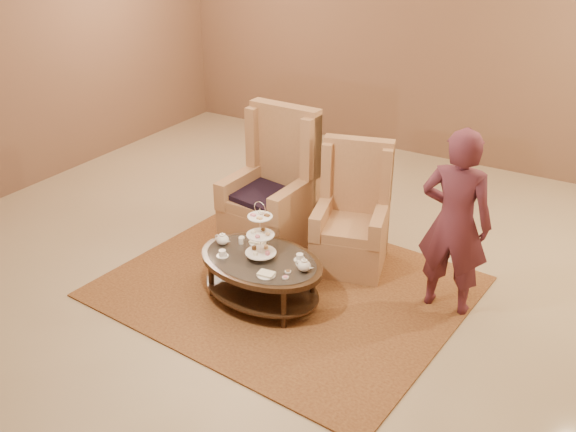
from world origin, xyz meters
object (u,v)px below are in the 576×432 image
Objects in this scene: tea_table at (261,266)px; armchair_left at (274,199)px; person at (455,223)px; armchair_right at (352,225)px.

armchair_left reaches higher than tea_table.
person is at bearing 33.58° from tea_table.
armchair_right is 1.16m from person.
armchair_left is 1.15× the size of armchair_right.
armchair_left is 1.97m from person.
tea_table is 0.88× the size of armchair_left.
armchair_right is (0.88, 0.02, -0.07)m from armchair_left.
armchair_left reaches higher than armchair_right.
armchair_left is 0.88m from armchair_right.
armchair_left is at bearing -10.02° from person.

